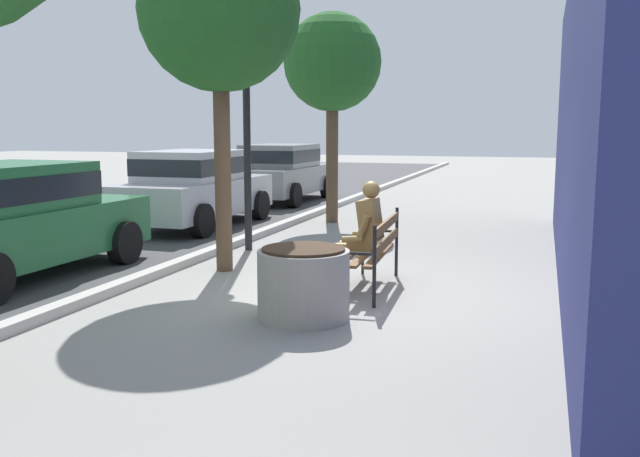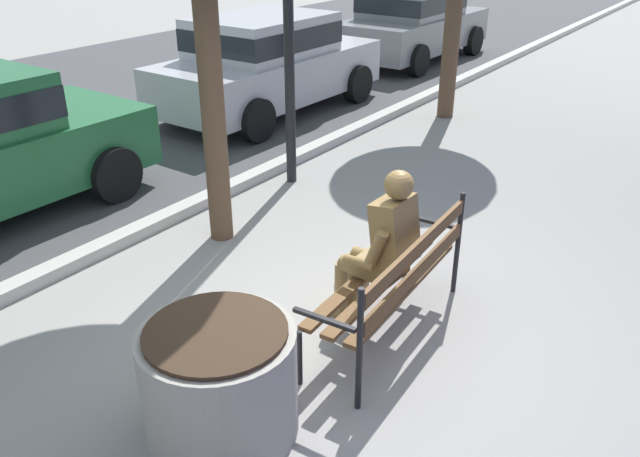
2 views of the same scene
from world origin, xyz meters
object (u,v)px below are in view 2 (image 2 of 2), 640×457
Objects in this scene: concrete_planter at (220,381)px; parked_car_silver at (267,61)px; bronze_statue_seated at (379,250)px; parked_car_grey at (413,21)px; park_bench at (397,276)px.

parked_car_silver is (5.87, 4.41, 0.46)m from concrete_planter.
bronze_statue_seated is at bearing -6.59° from concrete_planter.
park_bench is at bearing -152.68° from parked_car_grey.
parked_car_silver and parked_car_grey have the same top height.
parked_car_silver is at bearing 180.00° from parked_car_grey.
parked_car_grey is at bearing 22.12° from concrete_planter.
park_bench is 0.44× the size of parked_car_silver.
park_bench is 0.44× the size of parked_car_grey.
park_bench is 1.60m from concrete_planter.
park_bench is 0.26m from bronze_statue_seated.
bronze_statue_seated is 10.32m from parked_car_grey.
concrete_planter is at bearing 165.47° from park_bench.
parked_car_silver is at bearing 36.95° from concrete_planter.
parked_car_grey reaches higher than park_bench.
parked_car_grey reaches higher than concrete_planter.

